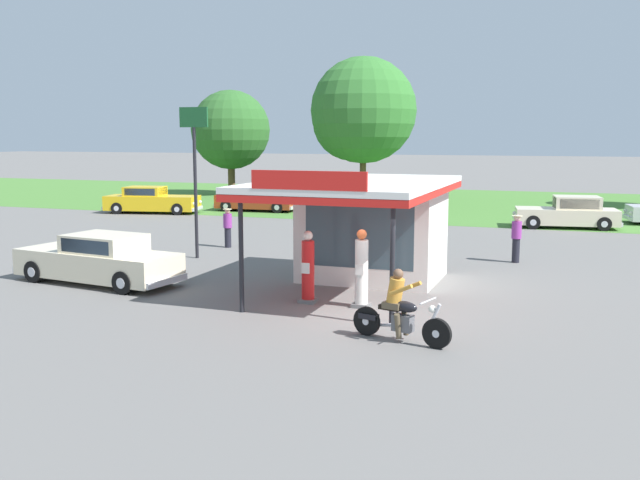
{
  "coord_description": "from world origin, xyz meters",
  "views": [
    {
      "loc": [
        4.46,
        -16.32,
        4.35
      ],
      "look_at": [
        -2.39,
        2.43,
        1.4
      ],
      "focal_mm": 39.42,
      "sensor_mm": 36.0,
      "label": 1
    }
  ],
  "objects": [
    {
      "name": "featured_classic_sedan",
      "position": [
        -8.82,
        0.77,
        0.69
      ],
      "size": [
        5.54,
        2.43,
        1.49
      ],
      "color": "beige",
      "rests_on": "ground"
    },
    {
      "name": "gas_pump_nearside",
      "position": [
        -2.06,
        0.59,
        0.88
      ],
      "size": [
        0.44,
        0.44,
        1.92
      ],
      "color": "slate",
      "rests_on": "ground"
    },
    {
      "name": "parked_car_second_row_spare",
      "position": [
        -18.37,
        17.97,
        0.7
      ],
      "size": [
        5.65,
        2.81,
        1.52
      ],
      "color": "gold",
      "rests_on": "ground"
    },
    {
      "name": "bystander_admiring_sedan",
      "position": [
        2.6,
        8.62,
        0.9
      ],
      "size": [
        0.37,
        0.37,
        1.67
      ],
      "color": "black",
      "rests_on": "ground"
    },
    {
      "name": "roadside_pole_sign",
      "position": [
        -8.3,
        5.64,
        3.62
      ],
      "size": [
        1.1,
        0.12,
        5.37
      ],
      "color": "black",
      "rests_on": "ground"
    },
    {
      "name": "ground_plane",
      "position": [
        0.0,
        0.0,
        0.0
      ],
      "size": [
        300.0,
        300.0,
        0.0
      ],
      "primitive_type": "plane",
      "color": "slate"
    },
    {
      "name": "tree_oak_far_left",
      "position": [
        -9.31,
        29.14,
        5.86
      ],
      "size": [
        7.06,
        7.06,
        9.61
      ],
      "color": "brown",
      "rests_on": "ground"
    },
    {
      "name": "service_station_kiosk",
      "position": [
        -1.33,
        3.77,
        1.84
      ],
      "size": [
        4.74,
        7.38,
        3.57
      ],
      "color": "silver",
      "rests_on": "ground"
    },
    {
      "name": "tree_oak_centre",
      "position": [
        -19.9,
        30.86,
        4.7
      ],
      "size": [
        5.85,
        5.85,
        7.77
      ],
      "color": "brown",
      "rests_on": "ground"
    },
    {
      "name": "motorcycle_with_rider",
      "position": [
        1.05,
        -2.06,
        0.65
      ],
      "size": [
        2.28,
        0.87,
        1.58
      ],
      "color": "black",
      "rests_on": "ground"
    },
    {
      "name": "bystander_chatting_near_pumps",
      "position": [
        -8.38,
        8.2,
        0.82
      ],
      "size": [
        0.34,
        0.34,
        1.55
      ],
      "color": "black",
      "rests_on": "ground"
    },
    {
      "name": "parked_car_back_row_right",
      "position": [
        -13.21,
        21.14,
        0.68
      ],
      "size": [
        4.96,
        2.33,
        1.48
      ],
      "color": "#993819",
      "rests_on": "ground"
    },
    {
      "name": "parked_car_back_row_centre",
      "position": [
        -6.29,
        20.79,
        0.75
      ],
      "size": [
        5.55,
        2.06,
        1.63
      ],
      "color": "#B7B7BC",
      "rests_on": "ground"
    },
    {
      "name": "parked_car_back_row_far_left",
      "position": [
        4.17,
        19.18,
        0.7
      ],
      "size": [
        5.05,
        2.53,
        1.53
      ],
      "color": "beige",
      "rests_on": "ground"
    },
    {
      "name": "grass_verge_strip",
      "position": [
        0.0,
        30.0,
        0.0
      ],
      "size": [
        120.0,
        24.0,
        0.01
      ],
      "primitive_type": "cube",
      "color": "#477A33",
      "rests_on": "ground"
    },
    {
      "name": "gas_pump_offside",
      "position": [
        -0.59,
        0.59,
        0.93
      ],
      "size": [
        0.44,
        0.44,
        2.02
      ],
      "color": "slate",
      "rests_on": "ground"
    }
  ]
}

